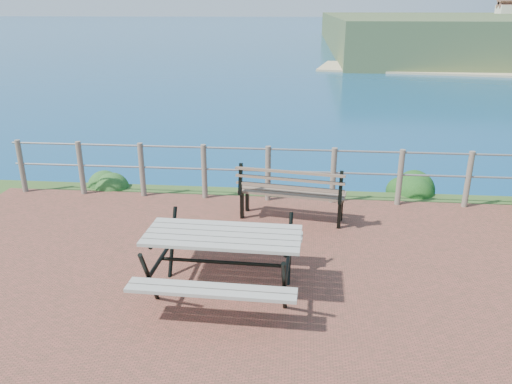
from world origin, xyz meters
TOP-DOWN VIEW (x-y plane):
  - ground at (0.00, 0.00)m, footprint 10.00×7.00m
  - ocean at (0.00, 200.00)m, footprint 1200.00×1200.00m
  - safety_railing at (0.00, 3.35)m, footprint 9.40×0.10m
  - picnic_table at (-0.31, 0.21)m, footprint 1.86×1.60m
  - park_bench at (0.45, 2.51)m, footprint 1.76×0.69m
  - shrub_lip_west at (-3.17, 3.82)m, footprint 0.77×0.77m
  - shrub_lip_east at (2.60, 4.24)m, footprint 0.80×0.80m

SIDE VIEW (x-z plane):
  - ground at x=0.00m, z-range -0.06..0.06m
  - ocean at x=0.00m, z-range 0.00..0.00m
  - shrub_lip_west at x=-3.17m, z-range -0.25..0.25m
  - shrub_lip_east at x=2.60m, z-range -0.28..0.28m
  - picnic_table at x=-0.31m, z-range 0.11..0.89m
  - safety_railing at x=0.00m, z-range 0.07..1.07m
  - park_bench at x=0.45m, z-range 0.15..1.12m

